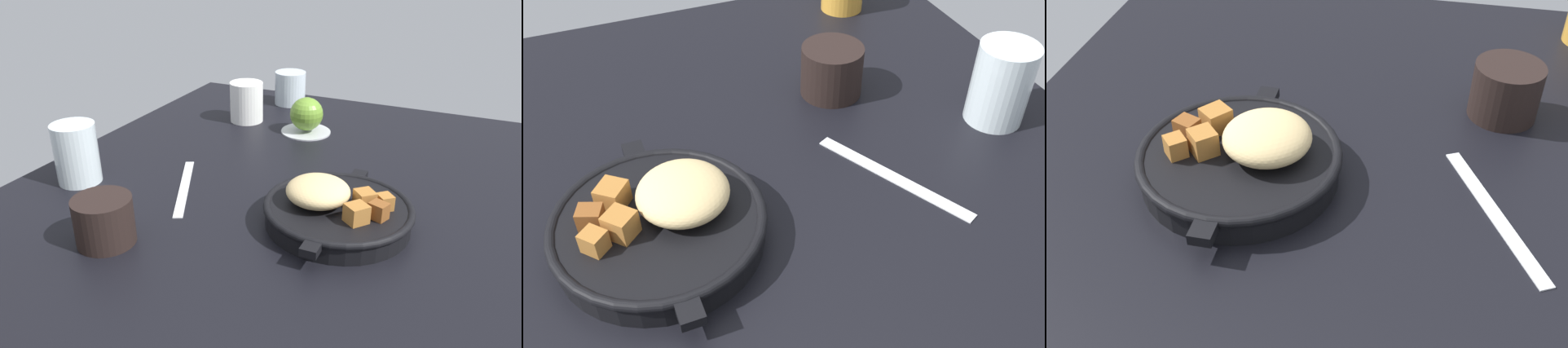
{
  "view_description": "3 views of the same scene",
  "coord_description": "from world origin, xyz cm",
  "views": [
    {
      "loc": [
        -72.33,
        -30.87,
        41.49
      ],
      "look_at": [
        -4.82,
        0.18,
        5.78
      ],
      "focal_mm": 35.74,
      "sensor_mm": 36.0,
      "label": 1
    },
    {
      "loc": [
        39.72,
        -17.18,
        48.12
      ],
      "look_at": [
        -6.32,
        1.71,
        3.63
      ],
      "focal_mm": 41.41,
      "sensor_mm": 36.0,
      "label": 2
    },
    {
      "loc": [
        48.26,
        6.06,
        46.72
      ],
      "look_at": [
        -2.13,
        -4.6,
        4.13
      ],
      "focal_mm": 44.63,
      "sensor_mm": 36.0,
      "label": 3
    }
  ],
  "objects": [
    {
      "name": "ground_plane",
      "position": [
        0.0,
        0.0,
        -1.2
      ],
      "size": [
        112.71,
        89.03,
        2.4
      ],
      "primitive_type": "cube",
      "color": "black"
    },
    {
      "name": "cast_iron_skillet",
      "position": [
        -5.3,
        -12.55,
        2.6
      ],
      "size": [
        27.12,
        22.82,
        7.39
      ],
      "color": "black",
      "rests_on": "ground_plane"
    },
    {
      "name": "butter_knife",
      "position": [
        -4.52,
        15.06,
        0.18
      ],
      "size": [
        19.7,
        10.92,
        0.36
      ],
      "primitive_type": "cube",
      "rotation": [
        0.0,
        0.0,
        0.46
      ],
      "color": "silver",
      "rests_on": "ground_plane"
    },
    {
      "name": "coffee_mug_dark",
      "position": [
        -23.82,
        16.02,
        3.52
      ],
      "size": [
        8.54,
        8.54,
        7.04
      ],
      "primitive_type": "cylinder",
      "color": "black",
      "rests_on": "ground_plane"
    }
  ]
}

